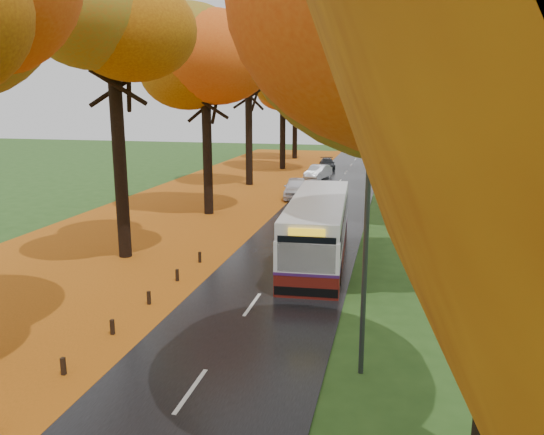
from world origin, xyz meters
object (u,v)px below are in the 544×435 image
(streetlamp_mid, at_px, (383,140))
(car_dark, at_px, (327,164))
(streetlamp_near, at_px, (357,205))
(bus, at_px, (318,227))
(car_white, at_px, (296,188))
(car_silver, at_px, (318,172))
(streetlamp_far, at_px, (389,124))

(streetlamp_mid, bearing_deg, car_dark, 107.04)
(streetlamp_near, distance_m, bus, 11.10)
(car_dark, bearing_deg, streetlamp_mid, -82.91)
(bus, relative_size, car_white, 2.48)
(car_white, bearing_deg, streetlamp_mid, -34.84)
(bus, bearing_deg, streetlamp_mid, 74.25)
(streetlamp_near, bearing_deg, car_white, 104.05)
(car_silver, bearing_deg, streetlamp_near, -67.04)
(bus, distance_m, car_silver, 24.76)
(streetlamp_mid, bearing_deg, streetlamp_far, 90.00)
(streetlamp_far, xyz_separation_m, car_silver, (-6.05, -9.16, -4.02))
(streetlamp_near, xyz_separation_m, streetlamp_mid, (0.00, 22.00, 0.00))
(streetlamp_near, height_order, streetlamp_mid, same)
(streetlamp_near, xyz_separation_m, car_dark, (-6.14, 42.04, -4.11))
(streetlamp_far, relative_size, car_silver, 2.02)
(car_white, height_order, car_dark, car_white)
(car_white, xyz_separation_m, car_dark, (0.16, 16.87, -0.19))
(car_white, distance_m, car_silver, 9.67)
(streetlamp_near, bearing_deg, streetlamp_mid, 90.00)
(streetlamp_near, distance_m, streetlamp_far, 44.00)
(streetlamp_mid, distance_m, streetlamp_far, 22.00)
(streetlamp_far, xyz_separation_m, bus, (-2.48, -33.65, -3.18))
(streetlamp_far, bearing_deg, streetlamp_near, -90.00)
(streetlamp_far, relative_size, bus, 0.73)
(streetlamp_near, distance_m, car_silver, 35.59)
(car_silver, xyz_separation_m, car_dark, (-0.09, 7.20, -0.09))
(bus, xyz_separation_m, car_white, (-3.81, 14.82, -0.74))
(bus, bearing_deg, car_dark, 92.86)
(streetlamp_near, relative_size, car_dark, 2.06)
(streetlamp_far, relative_size, car_dark, 2.06)
(car_silver, bearing_deg, car_white, -78.35)
(car_dark, bearing_deg, streetlamp_near, -91.64)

